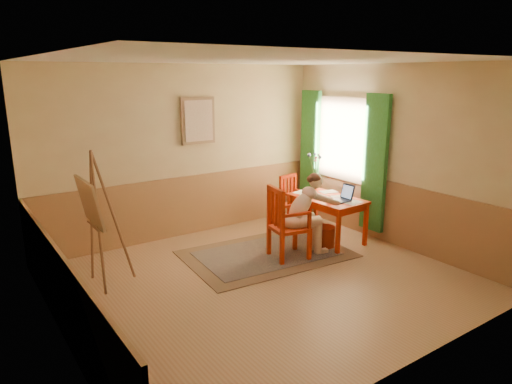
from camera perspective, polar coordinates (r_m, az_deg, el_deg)
room at (r=5.74m, az=1.08°, el=1.90°), size 5.04×4.54×2.84m
wainscot at (r=6.62m, az=-3.00°, el=-4.48°), size 5.00×4.50×1.00m
window at (r=8.12m, az=10.46°, el=4.99°), size 0.12×2.01×2.20m
wall_portrait at (r=7.65m, az=-7.16°, el=8.74°), size 0.60×0.05×0.76m
rug at (r=7.02m, az=1.32°, el=-7.63°), size 2.52×1.79×0.02m
table at (r=7.50m, az=8.75°, el=-1.32°), size 0.77×1.23×0.72m
chair_left at (r=6.70m, az=3.70°, el=-3.88°), size 0.58×0.56×1.09m
chair_back at (r=8.17m, az=4.65°, el=-1.14°), size 0.45×0.47×0.91m
figure at (r=6.82m, az=6.10°, el=-2.35°), size 0.95×0.49×1.24m
laptop at (r=7.29m, az=10.48°, el=-0.72°), size 0.42×0.25×0.25m
papers at (r=7.58m, az=9.15°, el=-0.44°), size 0.71×1.18×0.00m
vase at (r=8.00m, az=7.36°, el=2.48°), size 0.21×0.31×0.62m
wastebasket at (r=7.32m, az=8.49°, el=-5.50°), size 0.39×0.39×0.34m
easel at (r=6.02m, az=-19.51°, el=-1.85°), size 0.58×0.78×1.76m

